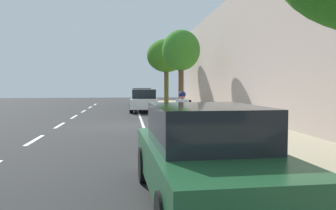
{
  "coord_description": "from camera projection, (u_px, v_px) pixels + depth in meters",
  "views": [
    {
      "loc": [
        0.04,
        -15.43,
        1.83
      ],
      "look_at": [
        1.38,
        -3.66,
        1.14
      ],
      "focal_mm": 37.19,
      "sensor_mm": 36.0,
      "label": 1
    }
  ],
  "objects": [
    {
      "name": "ground",
      "position": [
        128.0,
        126.0,
        15.41
      ],
      "size": [
        68.82,
        68.82,
        0.0
      ],
      "primitive_type": "plane",
      "color": "#2C2C2C"
    },
    {
      "name": "sidewalk",
      "position": [
        218.0,
        123.0,
        15.87
      ],
      "size": [
        3.77,
        43.01,
        0.15
      ],
      "primitive_type": "cube",
      "color": "tan",
      "rests_on": "ground"
    },
    {
      "name": "curb_edge",
      "position": [
        176.0,
        124.0,
        15.64
      ],
      "size": [
        0.16,
        43.01,
        0.15
      ],
      "primitive_type": "cube",
      "color": "gray",
      "rests_on": "ground"
    },
    {
      "name": "lane_stripe_centre",
      "position": [
        49.0,
        132.0,
        13.57
      ],
      "size": [
        0.14,
        40.0,
        0.01
      ],
      "color": "white",
      "rests_on": "ground"
    },
    {
      "name": "lane_stripe_bike_edge",
      "position": [
        143.0,
        126.0,
        15.48
      ],
      "size": [
        0.12,
        43.01,
        0.01
      ],
      "primitive_type": "cube",
      "color": "white",
      "rests_on": "ground"
    },
    {
      "name": "building_facade",
      "position": [
        265.0,
        49.0,
        15.91
      ],
      "size": [
        0.5,
        43.01,
        6.98
      ],
      "primitive_type": "cube",
      "color": "#B19C91",
      "rests_on": "ground"
    },
    {
      "name": "parked_sedan_green_nearest",
      "position": [
        206.0,
        156.0,
        5.29
      ],
      "size": [
        1.98,
        4.47,
        1.52
      ],
      "color": "#1E512D",
      "rests_on": "ground"
    },
    {
      "name": "parked_sedan_white_second",
      "position": [
        144.0,
        101.0,
        23.6
      ],
      "size": [
        2.02,
        4.49,
        1.52
      ],
      "color": "white",
      "rests_on": "ground"
    },
    {
      "name": "parked_sedan_silver_mid",
      "position": [
        141.0,
        97.0,
        31.14
      ],
      "size": [
        1.92,
        4.44,
        1.52
      ],
      "color": "#B7BABF",
      "rests_on": "ground"
    },
    {
      "name": "bicycle_at_curb",
      "position": [
        175.0,
        125.0,
        12.46
      ],
      "size": [
        1.23,
        1.34,
        0.79
      ],
      "color": "black",
      "rests_on": "ground"
    },
    {
      "name": "cyclist_with_backpack",
      "position": [
        183.0,
        110.0,
        12.02
      ],
      "size": [
        0.53,
        0.55,
        1.62
      ],
      "color": "#C6B284",
      "rests_on": "ground"
    },
    {
      "name": "street_tree_mid_block",
      "position": [
        181.0,
        51.0,
        22.26
      ],
      "size": [
        2.43,
        2.43,
        5.19
      ],
      "color": "brown",
      "rests_on": "sidewalk"
    },
    {
      "name": "street_tree_far_end",
      "position": [
        166.0,
        56.0,
        30.9
      ],
      "size": [
        3.47,
        3.47,
        5.75
      ],
      "color": "brown",
      "rests_on": "sidewalk"
    }
  ]
}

